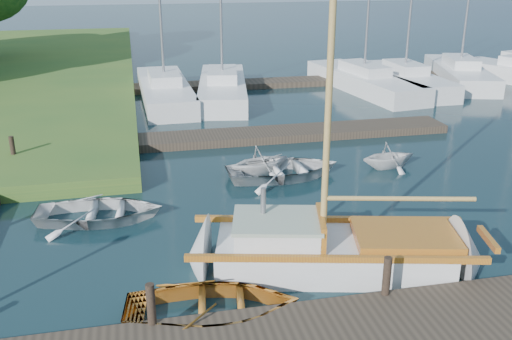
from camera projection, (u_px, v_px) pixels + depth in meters
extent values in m
plane|color=black|center=(256.00, 211.00, 15.53)|extent=(160.00, 160.00, 0.00)
cube|color=#312920|center=(271.00, 135.00, 21.84)|extent=(14.00, 1.60, 0.30)
cube|color=#312920|center=(369.00, 79.00, 32.15)|extent=(30.00, 1.60, 0.30)
cylinder|color=black|center=(151.00, 304.00, 10.11)|extent=(0.16, 0.16, 0.80)
cylinder|color=black|center=(387.00, 276.00, 11.01)|extent=(0.16, 0.16, 0.80)
cylinder|color=black|center=(13.00, 148.00, 18.48)|extent=(0.16, 0.16, 0.80)
cube|color=silver|center=(331.00, 258.00, 12.61)|extent=(5.33, 3.09, 0.90)
cone|color=silver|center=(469.00, 260.00, 12.56)|extent=(1.71, 2.21, 1.96)
cone|color=silver|center=(198.00, 257.00, 12.65)|extent=(1.42, 2.14, 1.96)
cube|color=brown|center=(327.00, 219.00, 13.31)|extent=(6.06, 1.54, 0.14)
cube|color=brown|center=(337.00, 259.00, 11.55)|extent=(6.06, 1.54, 0.14)
cube|color=brown|center=(488.00, 239.00, 12.38)|extent=(0.37, 1.10, 0.14)
cube|color=silver|center=(277.00, 231.00, 12.39)|extent=(2.07, 1.78, 0.44)
cube|color=#95A690|center=(277.00, 220.00, 12.31)|extent=(2.19, 1.90, 0.08)
cube|color=brown|center=(321.00, 228.00, 12.35)|extent=(0.44, 1.39, 0.60)
cylinder|color=slate|center=(263.00, 201.00, 12.48)|extent=(0.12, 0.12, 0.60)
cube|color=brown|center=(405.00, 237.00, 12.39)|extent=(2.49, 1.96, 0.20)
cylinder|color=olive|center=(331.00, 46.00, 11.00)|extent=(0.14, 0.14, 8.40)
cylinder|color=olive|center=(400.00, 199.00, 12.08)|extent=(3.14, 0.83, 0.10)
imported|color=brown|center=(213.00, 301.00, 10.82)|extent=(3.61, 2.79, 0.69)
imported|color=silver|center=(99.00, 208.00, 14.90)|extent=(3.52, 2.69, 0.68)
imported|color=silver|center=(260.00, 158.00, 18.05)|extent=(2.43, 2.25, 1.06)
imported|color=silver|center=(284.00, 166.00, 17.84)|extent=(3.67, 2.69, 0.74)
imported|color=silver|center=(389.00, 153.00, 18.65)|extent=(2.00, 1.77, 0.97)
cube|color=silver|center=(165.00, 91.00, 27.69)|extent=(2.41, 8.84, 0.90)
cube|color=silver|center=(164.00, 77.00, 27.45)|extent=(1.47, 3.11, 0.50)
cube|color=silver|center=(223.00, 89.00, 28.23)|extent=(3.58, 8.97, 0.90)
cube|color=silver|center=(222.00, 75.00, 27.99)|extent=(1.87, 3.24, 0.50)
cube|color=silver|center=(364.00, 82.00, 29.87)|extent=(3.47, 9.27, 0.90)
cube|color=silver|center=(364.00, 68.00, 29.63)|extent=(1.84, 3.34, 0.50)
cube|color=silver|center=(404.00, 80.00, 30.16)|extent=(2.33, 7.85, 0.90)
cube|color=silver|center=(405.00, 67.00, 29.91)|extent=(1.44, 2.76, 0.50)
cube|color=silver|center=(459.00, 74.00, 31.83)|extent=(4.49, 8.67, 0.90)
cube|color=silver|center=(461.00, 62.00, 31.59)|extent=(2.18, 3.21, 0.50)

